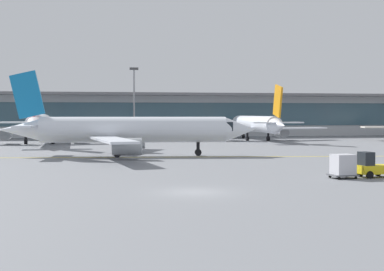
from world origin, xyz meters
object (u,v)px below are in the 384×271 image
at_px(taxiing_regional_jet, 130,130).
at_px(gate_airplane_1, 40,125).
at_px(cargo_dolly_lead, 343,165).
at_px(apron_light_mast_1, 134,100).
at_px(gate_airplane_2, 256,124).
at_px(baggage_tug, 372,166).

bearing_deg(taxiing_regional_jet, gate_airplane_1, 121.29).
height_order(gate_airplane_1, cargo_dolly_lead, gate_airplane_1).
relative_size(taxiing_regional_jet, apron_light_mast_1, 2.16).
relative_size(cargo_dolly_lead, apron_light_mast_1, 0.15).
height_order(gate_airplane_2, taxiing_regional_jet, taxiing_regional_jet).
distance_m(taxiing_regional_jet, cargo_dolly_lead, 30.32).
height_order(baggage_tug, cargo_dolly_lead, baggage_tug).
relative_size(gate_airplane_2, cargo_dolly_lead, 13.61).
xyz_separation_m(taxiing_regional_jet, baggage_tug, (18.09, -25.73, -2.23)).
distance_m(baggage_tug, apron_light_mast_1, 73.63).
bearing_deg(baggage_tug, apron_light_mast_1, 95.65).
xyz_separation_m(baggage_tug, cargo_dolly_lead, (-2.63, -0.27, 0.16)).
bearing_deg(gate_airplane_1, taxiing_regional_jet, -157.62).
height_order(gate_airplane_1, apron_light_mast_1, apron_light_mast_1).
bearing_deg(taxiing_regional_jet, apron_light_mast_1, 92.29).
relative_size(gate_airplane_1, cargo_dolly_lead, 14.61).
relative_size(gate_airplane_2, apron_light_mast_1, 2.10).
bearing_deg(baggage_tug, gate_airplane_2, 76.74).
relative_size(taxiing_regional_jet, cargo_dolly_lead, 13.96).
bearing_deg(apron_light_mast_1, cargo_dolly_lead, -80.64).
relative_size(gate_airplane_2, taxiing_regional_jet, 0.97).
xyz_separation_m(gate_airplane_1, taxiing_regional_jet, (13.65, -29.85, -0.15)).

